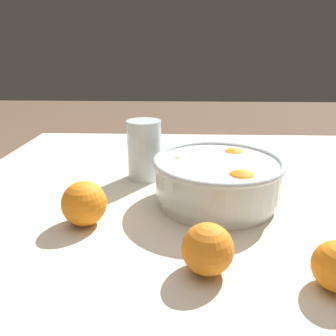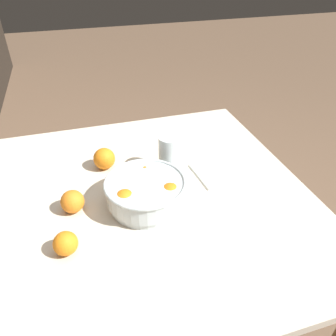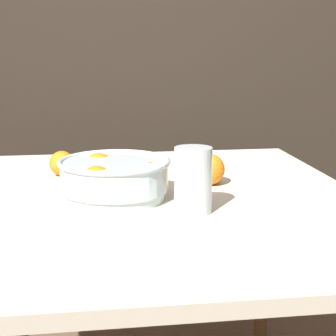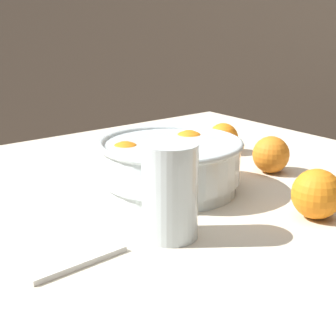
{
  "view_description": "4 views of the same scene",
  "coord_description": "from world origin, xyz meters",
  "px_view_note": "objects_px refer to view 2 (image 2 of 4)",
  "views": [
    {
      "loc": [
        0.04,
        0.63,
        1.02
      ],
      "look_at": [
        0.06,
        -0.06,
        0.76
      ],
      "focal_mm": 35.0,
      "sensor_mm": 36.0,
      "label": 1
    },
    {
      "loc": [
        -0.85,
        0.17,
        1.44
      ],
      "look_at": [
        0.05,
        -0.1,
        0.78
      ],
      "focal_mm": 35.0,
      "sensor_mm": 36.0,
      "label": 2
    },
    {
      "loc": [
        -0.1,
        -1.29,
        1.08
      ],
      "look_at": [
        0.08,
        -0.04,
        0.79
      ],
      "focal_mm": 60.0,
      "sensor_mm": 36.0,
      "label": 3
    },
    {
      "loc": [
        0.73,
        -0.61,
        1.05
      ],
      "look_at": [
        0.05,
        -0.08,
        0.79
      ],
      "focal_mm": 60.0,
      "sensor_mm": 36.0,
      "label": 4
    }
  ],
  "objects_px": {
    "orange_loose_front": "(104,159)",
    "orange_loose_aside": "(73,202)",
    "orange_loose_near_bowl": "(66,243)",
    "fruit_bowl": "(146,192)",
    "juice_glass": "(170,156)"
  },
  "relations": [
    {
      "from": "fruit_bowl",
      "to": "orange_loose_near_bowl",
      "type": "distance_m",
      "value": 0.29
    },
    {
      "from": "juice_glass",
      "to": "orange_loose_near_bowl",
      "type": "relative_size",
      "value": 2.09
    },
    {
      "from": "orange_loose_front",
      "to": "orange_loose_aside",
      "type": "relative_size",
      "value": 1.09
    },
    {
      "from": "fruit_bowl",
      "to": "orange_loose_front",
      "type": "distance_m",
      "value": 0.27
    },
    {
      "from": "fruit_bowl",
      "to": "orange_loose_front",
      "type": "bearing_deg",
      "value": 22.04
    },
    {
      "from": "juice_glass",
      "to": "orange_loose_front",
      "type": "bearing_deg",
      "value": 69.63
    },
    {
      "from": "orange_loose_near_bowl",
      "to": "orange_loose_aside",
      "type": "height_order",
      "value": "orange_loose_aside"
    },
    {
      "from": "fruit_bowl",
      "to": "orange_loose_near_bowl",
      "type": "bearing_deg",
      "value": 117.02
    },
    {
      "from": "orange_loose_aside",
      "to": "juice_glass",
      "type": "bearing_deg",
      "value": -70.72
    },
    {
      "from": "orange_loose_near_bowl",
      "to": "orange_loose_aside",
      "type": "bearing_deg",
      "value": -9.71
    },
    {
      "from": "juice_glass",
      "to": "orange_loose_front",
      "type": "xyz_separation_m",
      "value": [
        0.09,
        0.23,
        -0.02
      ]
    },
    {
      "from": "orange_loose_front",
      "to": "orange_loose_near_bowl",
      "type": "bearing_deg",
      "value": 157.45
    },
    {
      "from": "orange_loose_near_bowl",
      "to": "fruit_bowl",
      "type": "bearing_deg",
      "value": -62.98
    },
    {
      "from": "orange_loose_near_bowl",
      "to": "orange_loose_front",
      "type": "bearing_deg",
      "value": -22.55
    },
    {
      "from": "fruit_bowl",
      "to": "orange_loose_aside",
      "type": "xyz_separation_m",
      "value": [
        0.04,
        0.23,
        -0.02
      ]
    }
  ]
}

